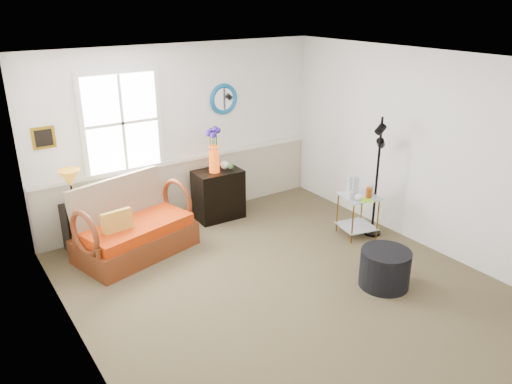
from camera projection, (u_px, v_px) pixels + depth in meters
floor at (283, 287)px, 5.89m from camera, size 4.50×5.00×0.01m
ceiling at (288, 61)px, 4.94m from camera, size 4.50×5.00×0.01m
walls at (285, 184)px, 5.42m from camera, size 4.51×5.01×2.60m
wainscot at (186, 189)px, 7.64m from camera, size 4.46×0.02×0.90m
chair_rail at (185, 160)px, 7.46m from camera, size 4.46×0.04×0.06m
window at (122, 123)px, 6.74m from camera, size 1.14×0.06×1.44m
picture at (43, 138)px, 6.23m from camera, size 0.28×0.03×0.28m
mirror at (223, 99)px, 7.53m from camera, size 0.47×0.07×0.47m
loveseat at (134, 219)px, 6.49m from camera, size 1.66×1.20×0.98m
throw_pillow at (118, 226)px, 6.26m from camera, size 0.40×0.14×0.39m
lamp_stand at (79, 228)px, 6.62m from camera, size 0.39×0.39×0.65m
table_lamp at (71, 189)px, 6.36m from camera, size 0.32×0.32×0.51m
potted_plant at (86, 195)px, 6.54m from camera, size 0.32×0.35×0.25m
cabinet at (218, 194)px, 7.60m from camera, size 0.73×0.48×0.76m
flower_vase at (214, 150)px, 7.29m from camera, size 0.24×0.24×0.67m
side_table at (357, 215)px, 7.06m from camera, size 0.57×0.57×0.61m
tabletop_items at (360, 188)px, 6.86m from camera, size 0.59×0.59×0.26m
floor_lamp at (377, 178)px, 6.90m from camera, size 0.27×0.27×1.71m
ottoman at (385, 268)px, 5.85m from camera, size 0.73×0.73×0.45m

